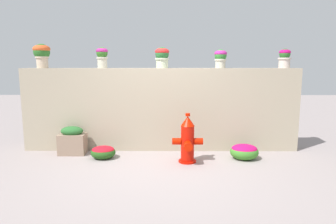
{
  "coord_description": "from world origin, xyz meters",
  "views": [
    {
      "loc": [
        0.18,
        -4.8,
        1.71
      ],
      "look_at": [
        0.15,
        1.0,
        0.79
      ],
      "focal_mm": 32.3,
      "sensor_mm": 36.0,
      "label": 1
    }
  ],
  "objects": [
    {
      "name": "potted_plant_4",
      "position": [
        2.43,
        1.2,
        1.84
      ],
      "size": [
        0.25,
        0.25,
        0.38
      ],
      "color": "beige",
      "rests_on": "stone_wall"
    },
    {
      "name": "potted_plant_0",
      "position": [
        -2.33,
        1.21,
        1.92
      ],
      "size": [
        0.33,
        0.33,
        0.47
      ],
      "color": "beige",
      "rests_on": "stone_wall"
    },
    {
      "name": "planter_box",
      "position": [
        -1.68,
        0.79,
        0.26
      ],
      "size": [
        0.5,
        0.31,
        0.54
      ],
      "color": "gray",
      "rests_on": "ground"
    },
    {
      "name": "potted_plant_3",
      "position": [
        1.17,
        1.18,
        1.84
      ],
      "size": [
        0.24,
        0.24,
        0.36
      ],
      "color": "beige",
      "rests_on": "stone_wall"
    },
    {
      "name": "stone_wall",
      "position": [
        0.0,
        1.2,
        0.81
      ],
      "size": [
        5.41,
        0.41,
        1.63
      ],
      "primitive_type": "cube",
      "color": "tan",
      "rests_on": "ground"
    },
    {
      "name": "flower_bush_right",
      "position": [
        -1.04,
        0.53,
        0.12
      ],
      "size": [
        0.45,
        0.41,
        0.23
      ],
      "color": "#25531B",
      "rests_on": "ground"
    },
    {
      "name": "flower_bush_left",
      "position": [
        1.54,
        0.51,
        0.15
      ],
      "size": [
        0.51,
        0.46,
        0.28
      ],
      "color": "#3D8129",
      "rests_on": "ground"
    },
    {
      "name": "potted_plant_1",
      "position": [
        -1.14,
        1.16,
        1.87
      ],
      "size": [
        0.23,
        0.23,
        0.4
      ],
      "color": "beige",
      "rests_on": "stone_wall"
    },
    {
      "name": "potted_plant_2",
      "position": [
        0.03,
        1.2,
        1.87
      ],
      "size": [
        0.28,
        0.28,
        0.4
      ],
      "color": "beige",
      "rests_on": "stone_wall"
    },
    {
      "name": "ground_plane",
      "position": [
        0.0,
        0.0,
        0.0
      ],
      "size": [
        24.0,
        24.0,
        0.0
      ],
      "primitive_type": "plane",
      "color": "gray"
    },
    {
      "name": "fire_hydrant",
      "position": [
        0.49,
        0.31,
        0.39
      ],
      "size": [
        0.54,
        0.44,
        0.87
      ],
      "color": "red",
      "rests_on": "ground"
    }
  ]
}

